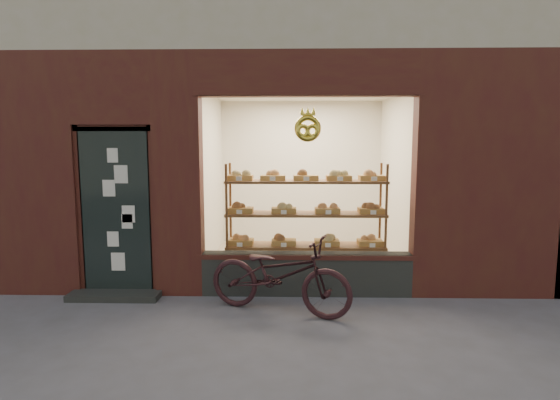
{
  "coord_description": "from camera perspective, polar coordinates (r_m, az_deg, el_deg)",
  "views": [
    {
      "loc": [
        0.23,
        -3.43,
        1.92
      ],
      "look_at": [
        0.11,
        2.0,
        1.26
      ],
      "focal_mm": 28.0,
      "sensor_mm": 36.0,
      "label": 1
    }
  ],
  "objects": [
    {
      "name": "ground",
      "position": [
        3.94,
        -2.39,
        -22.28
      ],
      "size": [
        90.0,
        90.0,
        0.0
      ],
      "primitive_type": "plane",
      "color": "slate"
    },
    {
      "name": "bicycle",
      "position": [
        5.13,
        -0.09,
        -9.71
      ],
      "size": [
        1.83,
        1.15,
        0.91
      ],
      "primitive_type": "imported",
      "rotation": [
        0.0,
        0.0,
        1.23
      ],
      "color": "black",
      "rests_on": "ground"
    },
    {
      "name": "display_shelf",
      "position": [
        6.08,
        3.35,
        -2.96
      ],
      "size": [
        2.2,
        0.45,
        1.7
      ],
      "color": "brown",
      "rests_on": "ground"
    }
  ]
}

